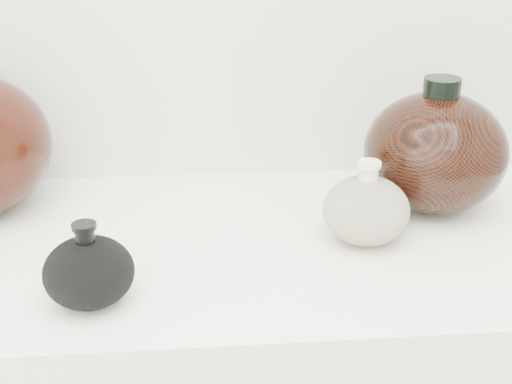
{
  "coord_description": "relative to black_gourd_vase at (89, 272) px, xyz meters",
  "views": [
    {
      "loc": [
        -0.02,
        0.05,
        1.37
      ],
      "look_at": [
        0.05,
        0.92,
        0.99
      ],
      "focal_mm": 50.0,
      "sensor_mm": 36.0,
      "label": 1
    }
  ],
  "objects": [
    {
      "name": "black_gourd_vase",
      "position": [
        0.0,
        0.0,
        0.0
      ],
      "size": [
        0.13,
        0.13,
        0.11
      ],
      "color": "black",
      "rests_on": "display_counter"
    },
    {
      "name": "room",
      "position": [
        0.16,
        -0.53,
        0.36
      ],
      "size": [
        3.04,
        2.42,
        2.64
      ],
      "color": "slate",
      "rests_on": "ground"
    },
    {
      "name": "right_round_pot",
      "position": [
        0.49,
        0.23,
        0.05
      ],
      "size": [
        0.24,
        0.24,
        0.21
      ],
      "color": "black",
      "rests_on": "display_counter"
    },
    {
      "name": "cream_gourd_vase",
      "position": [
        0.36,
        0.13,
        0.01
      ],
      "size": [
        0.16,
        0.16,
        0.12
      ],
      "color": "beige",
      "rests_on": "display_counter"
    }
  ]
}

